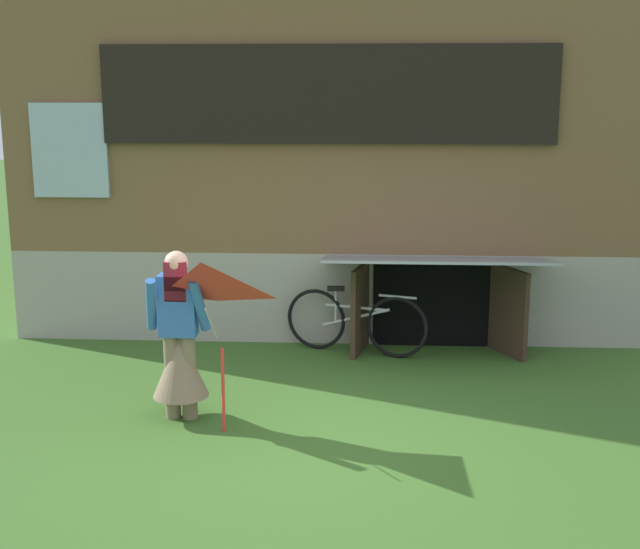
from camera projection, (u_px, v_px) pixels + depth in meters
ground_plane at (311, 444)px, 7.35m from camera, size 60.00×60.00×0.00m
log_house at (336, 121)px, 12.03m from camera, size 7.69×5.83×5.15m
person at (179, 349)px, 7.80m from camera, size 0.61×0.52×1.59m
kite at (203, 304)px, 7.17m from camera, size 0.81×0.85×1.49m
bicycle_silver at (356, 322)px, 9.82m from camera, size 1.65×0.56×0.78m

